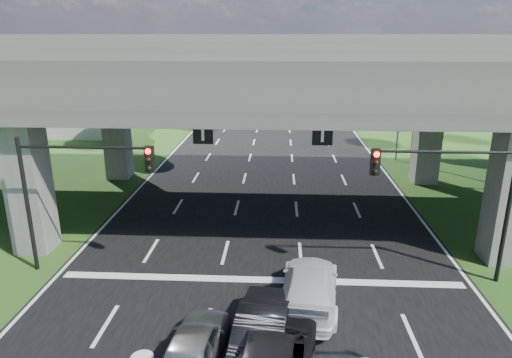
# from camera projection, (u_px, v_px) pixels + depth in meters

# --- Properties ---
(ground) EXTENTS (160.00, 160.00, 0.00)m
(ground) POSITION_uv_depth(u_px,v_px,m) (256.00, 331.00, 16.05)
(ground) COLOR #1C4115
(ground) RESTS_ON ground
(road) EXTENTS (18.00, 120.00, 0.03)m
(road) POSITION_uv_depth(u_px,v_px,m) (265.00, 221.00, 25.58)
(road) COLOR black
(road) RESTS_ON ground
(overpass) EXTENTS (80.00, 15.00, 10.00)m
(overpass) POSITION_uv_depth(u_px,v_px,m) (268.00, 74.00, 25.13)
(overpass) COLOR #312F2D
(overpass) RESTS_ON ground
(warehouse) EXTENTS (20.00, 10.00, 4.00)m
(warehouse) POSITION_uv_depth(u_px,v_px,m) (37.00, 112.00, 50.14)
(warehouse) COLOR #9E9E99
(warehouse) RESTS_ON ground
(signal_right) EXTENTS (5.76, 0.54, 6.00)m
(signal_right) POSITION_uv_depth(u_px,v_px,m) (457.00, 187.00, 18.17)
(signal_right) COLOR black
(signal_right) RESTS_ON ground
(signal_left) EXTENTS (5.76, 0.54, 6.00)m
(signal_left) POSITION_uv_depth(u_px,v_px,m) (73.00, 181.00, 18.96)
(signal_left) COLOR black
(signal_left) RESTS_ON ground
(streetlight_far) EXTENTS (3.38, 0.25, 10.00)m
(streetlight_far) POSITION_uv_depth(u_px,v_px,m) (397.00, 90.00, 36.67)
(streetlight_far) COLOR gray
(streetlight_far) RESTS_ON ground
(streetlight_beyond) EXTENTS (3.38, 0.25, 10.00)m
(streetlight_beyond) POSITION_uv_depth(u_px,v_px,m) (363.00, 74.00, 51.92)
(streetlight_beyond) COLOR gray
(streetlight_beyond) RESTS_ON ground
(tree_left_near) EXTENTS (4.50, 4.50, 7.80)m
(tree_left_near) POSITION_uv_depth(u_px,v_px,m) (114.00, 97.00, 40.11)
(tree_left_near) COLOR black
(tree_left_near) RESTS_ON ground
(tree_left_mid) EXTENTS (3.91, 3.90, 6.76)m
(tree_left_mid) POSITION_uv_depth(u_px,v_px,m) (113.00, 94.00, 48.08)
(tree_left_mid) COLOR black
(tree_left_mid) RESTS_ON ground
(tree_left_far) EXTENTS (4.80, 4.80, 8.32)m
(tree_left_far) POSITION_uv_depth(u_px,v_px,m) (168.00, 78.00, 55.21)
(tree_left_far) COLOR black
(tree_left_far) RESTS_ON ground
(tree_right_near) EXTENTS (4.20, 4.20, 7.28)m
(tree_right_near) POSITION_uv_depth(u_px,v_px,m) (418.00, 100.00, 40.74)
(tree_right_near) COLOR black
(tree_right_near) RESTS_ON ground
(tree_right_mid) EXTENTS (3.91, 3.90, 6.76)m
(tree_right_mid) POSITION_uv_depth(u_px,v_px,m) (425.00, 93.00, 48.31)
(tree_right_mid) COLOR black
(tree_right_mid) RESTS_ON ground
(tree_right_far) EXTENTS (4.50, 4.50, 7.80)m
(tree_right_far) POSITION_uv_depth(u_px,v_px,m) (373.00, 80.00, 55.94)
(tree_right_far) COLOR black
(tree_right_far) RESTS_ON ground
(car_silver) EXTENTS (2.09, 4.34, 1.43)m
(car_silver) POSITION_uv_depth(u_px,v_px,m) (195.00, 346.00, 14.14)
(car_silver) COLOR gray
(car_silver) RESTS_ON road
(car_dark) EXTENTS (2.06, 4.78, 1.53)m
(car_dark) POSITION_uv_depth(u_px,v_px,m) (263.00, 324.00, 15.15)
(car_dark) COLOR black
(car_dark) RESTS_ON road
(car_white) EXTENTS (2.65, 5.42, 1.52)m
(car_white) POSITION_uv_depth(u_px,v_px,m) (309.00, 287.00, 17.40)
(car_white) COLOR silver
(car_white) RESTS_ON road
(car_trailing) EXTENTS (3.19, 5.85, 1.55)m
(car_trailing) POSITION_uv_depth(u_px,v_px,m) (271.00, 357.00, 13.57)
(car_trailing) COLOR black
(car_trailing) RESTS_ON road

